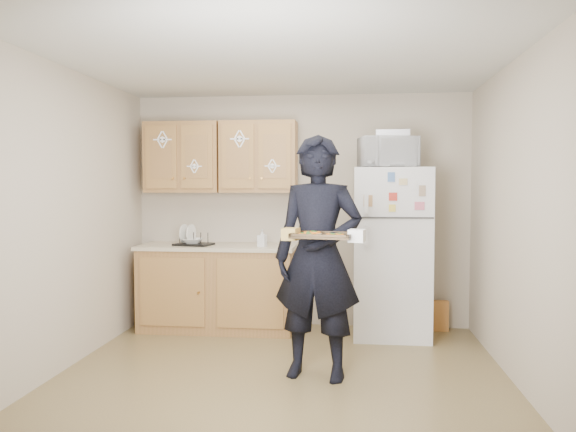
% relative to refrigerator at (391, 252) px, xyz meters
% --- Properties ---
extents(floor, '(3.60, 3.60, 0.00)m').
position_rel_refrigerator_xyz_m(floor, '(-0.95, -1.43, -0.85)').
color(floor, brown).
rests_on(floor, ground).
extents(ceiling, '(3.60, 3.60, 0.00)m').
position_rel_refrigerator_xyz_m(ceiling, '(-0.95, -1.43, 1.65)').
color(ceiling, beige).
rests_on(ceiling, wall_back).
extents(wall_back, '(3.60, 0.04, 2.50)m').
position_rel_refrigerator_xyz_m(wall_back, '(-0.95, 0.37, 0.40)').
color(wall_back, '#B5A793').
rests_on(wall_back, floor).
extents(wall_front, '(3.60, 0.04, 2.50)m').
position_rel_refrigerator_xyz_m(wall_front, '(-0.95, -3.23, 0.40)').
color(wall_front, '#B5A793').
rests_on(wall_front, floor).
extents(wall_left, '(0.04, 3.60, 2.50)m').
position_rel_refrigerator_xyz_m(wall_left, '(-2.75, -1.43, 0.40)').
color(wall_left, '#B5A793').
rests_on(wall_left, floor).
extents(wall_right, '(0.04, 3.60, 2.50)m').
position_rel_refrigerator_xyz_m(wall_right, '(0.85, -1.43, 0.40)').
color(wall_right, '#B5A793').
rests_on(wall_right, floor).
extents(refrigerator, '(0.75, 0.70, 1.70)m').
position_rel_refrigerator_xyz_m(refrigerator, '(0.00, 0.00, 0.00)').
color(refrigerator, white).
rests_on(refrigerator, floor).
extents(base_cabinet, '(1.60, 0.60, 0.86)m').
position_rel_refrigerator_xyz_m(base_cabinet, '(-1.80, 0.05, -0.42)').
color(base_cabinet, brown).
rests_on(base_cabinet, floor).
extents(countertop, '(1.64, 0.64, 0.04)m').
position_rel_refrigerator_xyz_m(countertop, '(-1.80, 0.05, 0.03)').
color(countertop, beige).
rests_on(countertop, base_cabinet).
extents(upper_cab_left, '(0.80, 0.33, 0.75)m').
position_rel_refrigerator_xyz_m(upper_cab_left, '(-2.20, 0.18, 0.98)').
color(upper_cab_left, brown).
rests_on(upper_cab_left, wall_back).
extents(upper_cab_right, '(0.80, 0.33, 0.75)m').
position_rel_refrigerator_xyz_m(upper_cab_right, '(-1.38, 0.18, 0.98)').
color(upper_cab_right, brown).
rests_on(upper_cab_right, wall_back).
extents(cereal_box, '(0.20, 0.07, 0.32)m').
position_rel_refrigerator_xyz_m(cereal_box, '(0.52, 0.24, -0.69)').
color(cereal_box, '#EAAC52').
rests_on(cereal_box, floor).
extents(person, '(0.77, 0.58, 1.92)m').
position_rel_refrigerator_xyz_m(person, '(-0.66, -1.32, 0.11)').
color(person, black).
rests_on(person, floor).
extents(baking_tray, '(0.49, 0.40, 0.04)m').
position_rel_refrigerator_xyz_m(baking_tray, '(-0.61, -1.62, 0.30)').
color(baking_tray, black).
rests_on(baking_tray, person).
extents(pizza_front_left, '(0.15, 0.15, 0.02)m').
position_rel_refrigerator_xyz_m(pizza_front_left, '(-0.72, -1.67, 0.32)').
color(pizza_front_left, orange).
rests_on(pizza_front_left, baking_tray).
extents(pizza_front_right, '(0.15, 0.15, 0.02)m').
position_rel_refrigerator_xyz_m(pizza_front_right, '(-0.52, -1.71, 0.32)').
color(pizza_front_right, orange).
rests_on(pizza_front_right, baking_tray).
extents(pizza_back_left, '(0.15, 0.15, 0.02)m').
position_rel_refrigerator_xyz_m(pizza_back_left, '(-0.69, -1.53, 0.32)').
color(pizza_back_left, orange).
rests_on(pizza_back_left, baking_tray).
extents(microwave, '(0.61, 0.47, 0.30)m').
position_rel_refrigerator_xyz_m(microwave, '(-0.05, -0.05, 1.00)').
color(microwave, white).
rests_on(microwave, refrigerator).
extents(foil_pan, '(0.34, 0.25, 0.07)m').
position_rel_refrigerator_xyz_m(foil_pan, '(0.01, -0.02, 1.19)').
color(foil_pan, silver).
rests_on(foil_pan, microwave).
extents(dish_rack, '(0.41, 0.34, 0.15)m').
position_rel_refrigerator_xyz_m(dish_rack, '(-2.04, -0.02, 0.12)').
color(dish_rack, black).
rests_on(dish_rack, countertop).
extents(bowl, '(0.25, 0.25, 0.05)m').
position_rel_refrigerator_xyz_m(bowl, '(-2.05, -0.02, 0.10)').
color(bowl, silver).
rests_on(bowl, dish_rack).
extents(soap_bottle, '(0.10, 0.10, 0.18)m').
position_rel_refrigerator_xyz_m(soap_bottle, '(-1.31, -0.08, 0.14)').
color(soap_bottle, white).
rests_on(soap_bottle, countertop).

